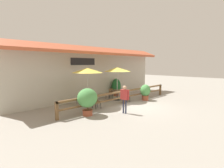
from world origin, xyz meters
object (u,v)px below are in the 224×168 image
Objects in this scene: potted_plant_corner_fern at (145,92)px; chair_middle_wallside at (110,93)px; chair_near_wallside at (81,98)px; dining_table_middle at (117,92)px; potted_plant_small_flowering at (87,99)px; potted_plant_entrance_palm at (116,87)px; patio_umbrella_near at (87,70)px; patio_umbrella_middle at (117,69)px; chair_middle_streetside at (125,95)px; pedestrian at (125,96)px; dining_table_near at (88,97)px; chair_near_streetside at (96,101)px.

chair_middle_wallside is at bearing 122.39° from potted_plant_corner_fern.
chair_near_wallside is 2.94m from dining_table_middle.
potted_plant_small_flowering is 0.97× the size of potted_plant_entrance_palm.
chair_near_wallside is (0.02, 0.77, -1.92)m from patio_umbrella_near.
patio_umbrella_near is 2.84m from patio_umbrella_middle.
chair_near_wallside is 3.31m from chair_middle_streetside.
chair_near_wallside is 3.71m from pedestrian.
patio_umbrella_middle reaches higher than chair_middle_streetside.
potted_plant_corner_fern is 5.64m from potted_plant_small_flowering.
chair_near_wallside is at bearing 150.77° from potted_plant_corner_fern.
chair_near_streetside reaches higher than dining_table_near.
pedestrian is (0.36, -2.09, 0.55)m from chair_near_streetside.
chair_near_wallside is at bearing 174.47° from pedestrian.
chair_near_wallside is 2.80m from chair_middle_wallside.
potted_plant_corner_fern reaches higher than chair_near_wallside.
potted_plant_corner_fern is (1.52, -2.39, 0.21)m from chair_middle_wallside.
potted_plant_entrance_palm is (1.26, 1.30, 0.18)m from dining_table_middle.
chair_near_wallside is at bearing 88.68° from patio_umbrella_near.
dining_table_middle is 0.64× the size of pedestrian.
chair_near_streetside is at bearing -165.21° from dining_table_middle.
chair_middle_streetside reaches higher than dining_table_middle.
dining_table_near is 0.79m from chair_near_streetside.
chair_middle_wallside is 1.42m from potted_plant_entrance_palm.
pedestrian is at bearing -131.73° from potted_plant_entrance_palm.
chair_near_streetside is 1.55m from chair_near_wallside.
patio_umbrella_near is at bearing 159.26° from potted_plant_corner_fern.
patio_umbrella_near and patio_umbrella_middle have the same top height.
potted_plant_corner_fern is 4.11m from pedestrian.
pedestrian is at bearing -81.56° from dining_table_near.
dining_table_near is 2.92m from chair_middle_wallside.
patio_umbrella_near is at bearing 18.42° from chair_middle_wallside.
pedestrian is at bearing -34.74° from potted_plant_small_flowering.
dining_table_near is 2.93m from pedestrian.
chair_middle_wallside is (2.81, 0.75, -1.92)m from patio_umbrella_near.
chair_near_streetside is at bearing 171.84° from chair_middle_streetside.
potted_plant_entrance_palm is (4.11, 1.26, 0.18)m from dining_table_near.
patio_umbrella_middle is at bearing 127.54° from pedestrian.
patio_umbrella_middle is 3.05× the size of chair_middle_streetside.
potted_plant_entrance_palm is (4.11, 1.26, -1.60)m from patio_umbrella_near.
chair_middle_streetside and chair_middle_wallside have the same top height.
patio_umbrella_near is 2.10× the size of potted_plant_corner_fern.
patio_umbrella_middle is at bearing 87.60° from chair_middle_streetside.
dining_table_near is at bearing 179.17° from patio_umbrella_middle.
potted_plant_small_flowering is at bearing -127.94° from patio_umbrella_near.
dining_table_middle is 0.83× the size of potted_plant_corner_fern.
potted_plant_entrance_palm reaches higher than chair_near_streetside.
potted_plant_small_flowering is (-1.30, -1.67, 0.30)m from dining_table_near.
chair_near_wallside is at bearing -173.26° from potted_plant_entrance_palm.
dining_table_middle is at bearing 132.94° from potted_plant_corner_fern.
patio_umbrella_near is at bearing -162.98° from potted_plant_entrance_palm.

